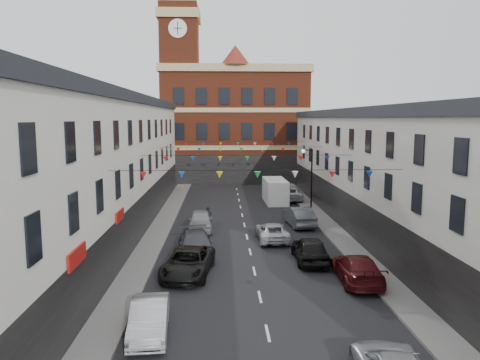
{
  "coord_description": "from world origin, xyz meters",
  "views": [
    {
      "loc": [
        -1.89,
        -30.45,
        8.92
      ],
      "look_at": [
        -0.37,
        7.95,
        3.83
      ],
      "focal_mm": 35.0,
      "sensor_mm": 36.0,
      "label": 1
    }
  ],
  "objects": [
    {
      "name": "pavement_right",
      "position": [
        6.9,
        2.0,
        0.07
      ],
      "size": [
        1.8,
        64.0,
        0.15
      ],
      "primitive_type": "cube",
      "color": "#605E5B",
      "rests_on": "ground"
    },
    {
      "name": "terrace_right",
      "position": [
        11.78,
        1.0,
        4.85
      ],
      "size": [
        8.4,
        56.0,
        9.7
      ],
      "color": "silver",
      "rests_on": "ground"
    },
    {
      "name": "clock_tower",
      "position": [
        -7.5,
        35.0,
        14.93
      ],
      "size": [
        5.6,
        5.6,
        30.0
      ],
      "color": "maroon",
      "rests_on": "ground"
    },
    {
      "name": "car_left_e",
      "position": [
        -3.6,
        6.3,
        0.8
      ],
      "size": [
        2.0,
        4.74,
        1.6
      ],
      "primitive_type": "imported",
      "rotation": [
        0.0,
        0.0,
        0.02
      ],
      "color": "gray",
      "rests_on": "ground"
    },
    {
      "name": "street_lamp",
      "position": [
        6.55,
        14.0,
        3.9
      ],
      "size": [
        1.1,
        0.36,
        6.0
      ],
      "color": "black",
      "rests_on": "ground"
    },
    {
      "name": "car_right_e",
      "position": [
        4.53,
        7.53,
        0.82
      ],
      "size": [
        2.28,
        5.14,
        1.64
      ],
      "primitive_type": "imported",
      "rotation": [
        0.0,
        0.0,
        3.25
      ],
      "color": "#53565B",
      "rests_on": "ground"
    },
    {
      "name": "car_right_f",
      "position": [
        5.5,
        19.78,
        0.78
      ],
      "size": [
        2.93,
        5.77,
        1.56
      ],
      "primitive_type": "imported",
      "rotation": [
        0.0,
        0.0,
        3.08
      ],
      "color": "silver",
      "rests_on": "ground"
    },
    {
      "name": "pavement_left",
      "position": [
        -6.9,
        2.0,
        0.07
      ],
      "size": [
        1.8,
        64.0,
        0.15
      ],
      "primitive_type": "cube",
      "color": "#605E5B",
      "rests_on": "ground"
    },
    {
      "name": "car_left_c",
      "position": [
        -3.82,
        -4.58,
        0.75
      ],
      "size": [
        3.2,
        5.71,
        1.51
      ],
      "primitive_type": "imported",
      "rotation": [
        0.0,
        0.0,
        -0.13
      ],
      "color": "black",
      "rests_on": "ground"
    },
    {
      "name": "civic_building",
      "position": [
        0.0,
        37.95,
        8.14
      ],
      "size": [
        20.6,
        13.3,
        18.5
      ],
      "color": "maroon",
      "rests_on": "ground"
    },
    {
      "name": "terrace_left",
      "position": [
        -11.78,
        1.0,
        5.35
      ],
      "size": [
        8.4,
        56.0,
        10.7
      ],
      "color": "silver",
      "rests_on": "ground"
    },
    {
      "name": "ground",
      "position": [
        0.0,
        0.0,
        0.0
      ],
      "size": [
        160.0,
        160.0,
        0.0
      ],
      "primitive_type": "plane",
      "color": "black",
      "rests_on": "ground"
    },
    {
      "name": "moving_car",
      "position": [
        1.8,
        2.91,
        0.66
      ],
      "size": [
        2.27,
        4.78,
        1.32
      ],
      "primitive_type": "imported",
      "rotation": [
        0.0,
        0.0,
        3.16
      ],
      "color": "silver",
      "rests_on": "ground"
    },
    {
      "name": "distant_hill",
      "position": [
        -4.0,
        62.0,
        5.0
      ],
      "size": [
        40.0,
        14.0,
        10.0
      ],
      "primitive_type": "cube",
      "color": "#314B23",
      "rests_on": "ground"
    },
    {
      "name": "car_right_c",
      "position": [
        5.5,
        -5.99,
        0.75
      ],
      "size": [
        2.27,
        5.24,
        1.5
      ],
      "primitive_type": "imported",
      "rotation": [
        0.0,
        0.0,
        3.11
      ],
      "color": "#4C0F11",
      "rests_on": "ground"
    },
    {
      "name": "white_van",
      "position": [
        3.8,
        18.53,
        1.24
      ],
      "size": [
        2.31,
        5.68,
        2.49
      ],
      "primitive_type": "cube",
      "rotation": [
        0.0,
        0.0,
        0.03
      ],
      "color": "white",
      "rests_on": "ground"
    },
    {
      "name": "car_left_d",
      "position": [
        -3.6,
        -0.9,
        0.78
      ],
      "size": [
        2.79,
        5.59,
        1.56
      ],
      "primitive_type": "imported",
      "rotation": [
        0.0,
        0.0,
        0.12
      ],
      "color": "#3E4046",
      "rests_on": "ground"
    },
    {
      "name": "pedestrian",
      "position": [
        -3.0,
        6.93,
        0.89
      ],
      "size": [
        0.69,
        0.5,
        1.77
      ],
      "primitive_type": "imported",
      "rotation": [
        0.0,
        0.0,
        -0.13
      ],
      "color": "black",
      "rests_on": "ground"
    },
    {
      "name": "car_left_b",
      "position": [
        -4.91,
        -11.9,
        0.71
      ],
      "size": [
        1.82,
        4.41,
        1.42
      ],
      "primitive_type": "imported",
      "rotation": [
        0.0,
        0.0,
        0.07
      ],
      "color": "#B7B8BF",
      "rests_on": "ground"
    },
    {
      "name": "car_right_d",
      "position": [
        3.6,
        -2.33,
        0.81
      ],
      "size": [
        1.97,
        4.76,
        1.61
      ],
      "primitive_type": "imported",
      "rotation": [
        0.0,
        0.0,
        3.13
      ],
      "color": "black",
      "rests_on": "ground"
    }
  ]
}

